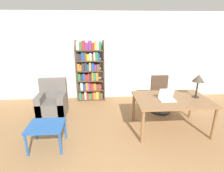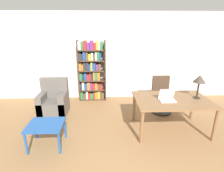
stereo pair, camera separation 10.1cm
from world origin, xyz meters
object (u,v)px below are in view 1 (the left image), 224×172
Objects in this scene: laptop at (167,97)px; table_lamp at (198,79)px; office_chair at (160,96)px; desk at (171,102)px; bookshelf at (90,72)px; armchair at (53,103)px; side_table_blue at (46,128)px.

laptop is 0.64× the size of table_lamp.
table_lamp is at bearing -62.77° from office_chair.
bookshelf is at bearing 134.83° from desk.
desk is at bearing -45.17° from bookshelf.
laptop reaches higher than desk.
desk is 1.70× the size of armchair.
desk is 2.41× the size of side_table_blue.
bookshelf is (-1.97, 0.94, 0.48)m from office_chair.
bookshelf reaches higher than armchair.
laptop is 0.34× the size of office_chair.
table_lamp is 0.28× the size of bookshelf.
office_chair is (-0.47, 0.92, -0.73)m from table_lamp.
office_chair is 1.04× the size of armchair.
bookshelf is at bearing 72.92° from side_table_blue.
laptop is at bearing -171.83° from table_lamp.
side_table_blue is at bearing -170.64° from laptop.
table_lamp is 0.55× the size of armchair.
table_lamp is 3.07m from bookshelf.
table_lamp reaches higher than desk.
table_lamp is at bearing 9.09° from side_table_blue.
desk is 3.02m from armchair.
laptop reaches higher than side_table_blue.
table_lamp reaches higher than laptop.
desk is 0.85× the size of bookshelf.
laptop is at bearing -20.47° from armchair.
table_lamp is 3.62m from armchair.
office_chair is at bearing 77.45° from laptop.
table_lamp is 3.29m from side_table_blue.
office_chair is (0.09, 0.95, -0.23)m from desk.
side_table_blue is at bearing -170.91° from table_lamp.
side_table_blue is (-2.69, -1.42, -0.03)m from office_chair.
office_chair is 2.23m from bookshelf.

